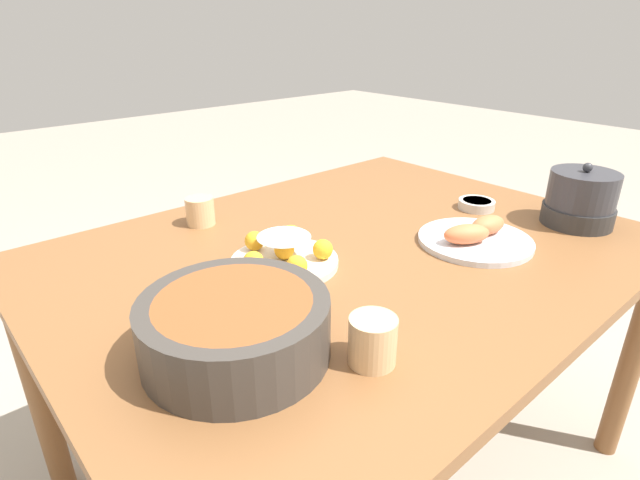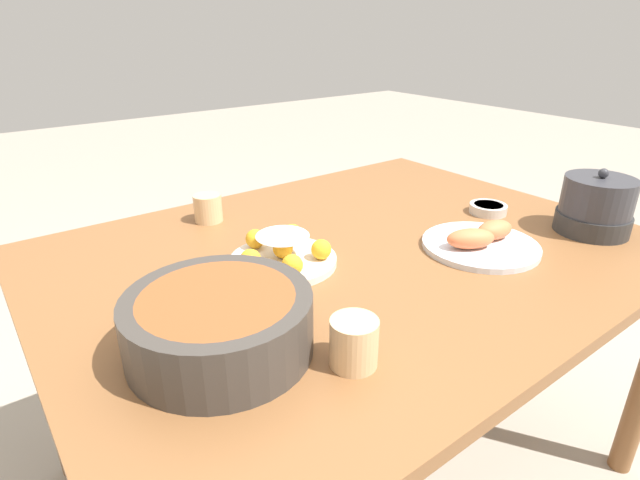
# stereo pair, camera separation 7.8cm
# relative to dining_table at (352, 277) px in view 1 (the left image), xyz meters

# --- Properties ---
(ground_plane) EXTENTS (12.00, 12.00, 0.00)m
(ground_plane) POSITION_rel_dining_table_xyz_m (0.00, 0.00, -0.63)
(ground_plane) COLOR #9E9384
(dining_table) EXTENTS (1.39, 1.05, 0.71)m
(dining_table) POSITION_rel_dining_table_xyz_m (0.00, 0.00, 0.00)
(dining_table) COLOR brown
(dining_table) RESTS_ON ground_plane
(cake_plate) EXTENTS (0.24, 0.24, 0.08)m
(cake_plate) POSITION_rel_dining_table_xyz_m (0.18, -0.03, 0.11)
(cake_plate) COLOR silver
(cake_plate) RESTS_ON dining_table
(serving_bowl) EXTENTS (0.30, 0.30, 0.10)m
(serving_bowl) POSITION_rel_dining_table_xyz_m (0.43, 0.17, 0.13)
(serving_bowl) COLOR #3D3833
(serving_bowl) RESTS_ON dining_table
(sauce_bowl) EXTENTS (0.10, 0.10, 0.03)m
(sauce_bowl) POSITION_rel_dining_table_xyz_m (-0.45, 0.05, 0.09)
(sauce_bowl) COLOR beige
(sauce_bowl) RESTS_ON dining_table
(seafood_platter) EXTENTS (0.27, 0.27, 0.06)m
(seafood_platter) POSITION_rel_dining_table_xyz_m (-0.24, 0.18, 0.10)
(seafood_platter) COLOR silver
(seafood_platter) RESTS_ON dining_table
(cup_near) EXTENTS (0.07, 0.07, 0.07)m
(cup_near) POSITION_rel_dining_table_xyz_m (0.20, -0.37, 0.12)
(cup_near) COLOR #DBB27F
(cup_near) RESTS_ON dining_table
(cup_far) EXTENTS (0.08, 0.08, 0.08)m
(cup_far) POSITION_rel_dining_table_xyz_m (0.28, 0.33, 0.12)
(cup_far) COLOR #DBB27F
(cup_far) RESTS_ON dining_table
(warming_pot) EXTENTS (0.18, 0.18, 0.17)m
(warming_pot) POSITION_rel_dining_table_xyz_m (-0.55, 0.28, 0.15)
(warming_pot) COLOR #2D2D2D
(warming_pot) RESTS_ON dining_table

